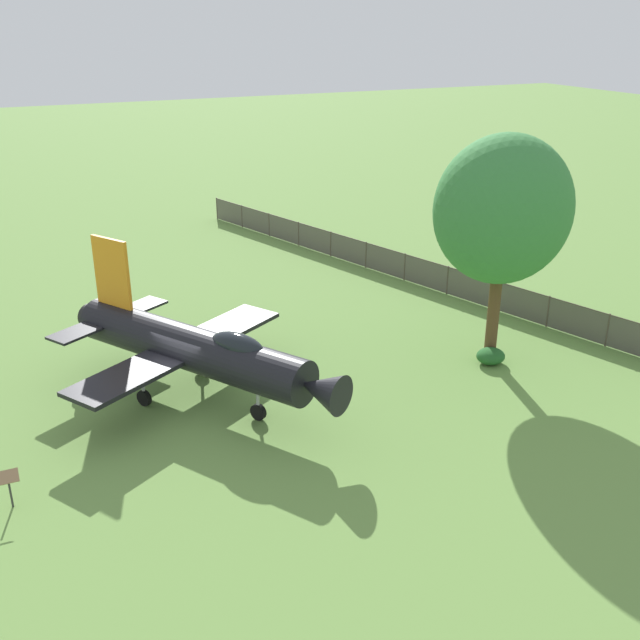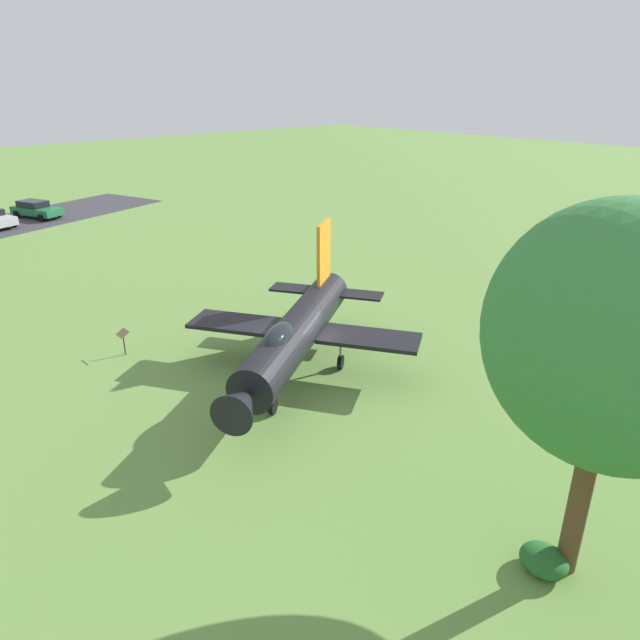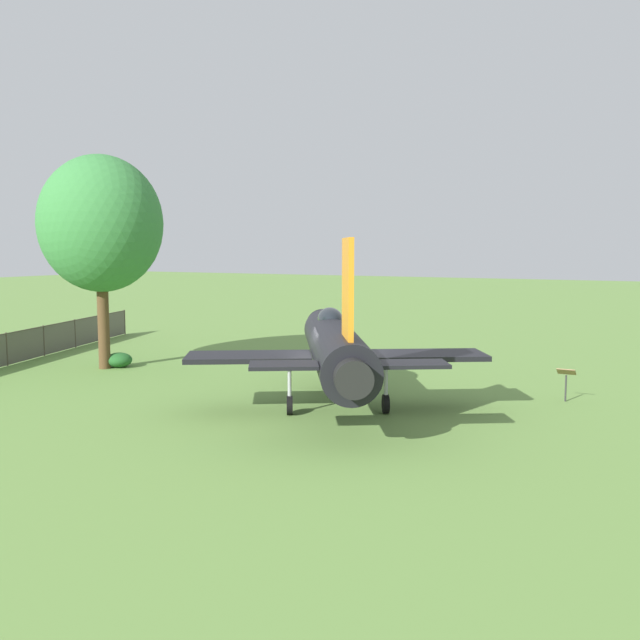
# 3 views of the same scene
# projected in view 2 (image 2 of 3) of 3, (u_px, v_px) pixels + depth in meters

# --- Properties ---
(ground_plane) EXTENTS (200.00, 200.00, 0.00)m
(ground_plane) POSITION_uv_depth(u_px,v_px,m) (299.00, 375.00, 23.36)
(ground_plane) COLOR #668E42
(display_jet) EXTENTS (9.04, 11.33, 5.45)m
(display_jet) POSITION_uv_depth(u_px,v_px,m) (295.00, 333.00, 22.26)
(display_jet) COLOR black
(display_jet) RESTS_ON ground_plane
(shade_tree) EXTENTS (5.59, 4.76, 9.11)m
(shade_tree) POSITION_uv_depth(u_px,v_px,m) (615.00, 340.00, 11.75)
(shade_tree) COLOR brown
(shade_tree) RESTS_ON ground_plane
(shrub_near_fence) EXTENTS (1.18, 1.07, 0.64)m
(shrub_near_fence) POSITION_uv_depth(u_px,v_px,m) (544.00, 560.00, 13.93)
(shrub_near_fence) COLOR #235B26
(shrub_near_fence) RESTS_ON ground_plane
(info_plaque) EXTENTS (0.60, 0.40, 1.14)m
(info_plaque) POSITION_uv_depth(u_px,v_px,m) (123.00, 337.00, 24.74)
(info_plaque) COLOR #333333
(info_plaque) RESTS_ON ground_plane
(parked_car_green) EXTENTS (5.02, 3.33, 1.45)m
(parked_car_green) POSITION_uv_depth(u_px,v_px,m) (36.00, 209.00, 49.65)
(parked_car_green) COLOR #1E6B3D
(parked_car_green) RESTS_ON ground_plane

